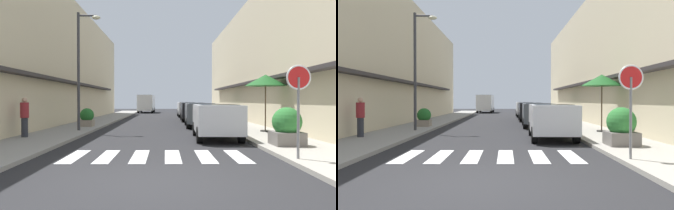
# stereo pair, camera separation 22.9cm
# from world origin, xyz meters

# --- Properties ---
(ground_plane) EXTENTS (80.85, 80.85, 0.00)m
(ground_plane) POSITION_xyz_m (0.00, 14.70, 0.00)
(ground_plane) COLOR #232326
(sidewalk_left) EXTENTS (2.64, 51.45, 0.12)m
(sidewalk_left) POSITION_xyz_m (-4.77, 14.70, 0.06)
(sidewalk_left) COLOR gray
(sidewalk_left) RESTS_ON ground_plane
(sidewalk_right) EXTENTS (2.64, 51.45, 0.12)m
(sidewalk_right) POSITION_xyz_m (4.77, 14.70, 0.06)
(sidewalk_right) COLOR #9E998E
(sidewalk_right) RESTS_ON ground_plane
(building_row_left) EXTENTS (5.50, 35.08, 8.68)m
(building_row_left) POSITION_xyz_m (-8.59, 15.54, 4.34)
(building_row_left) COLOR beige
(building_row_left) RESTS_ON ground_plane
(building_row_right) EXTENTS (5.50, 35.08, 8.72)m
(building_row_right) POSITION_xyz_m (8.59, 15.54, 4.36)
(building_row_right) COLOR beige
(building_row_right) RESTS_ON ground_plane
(crosswalk) EXTENTS (5.20, 2.20, 0.01)m
(crosswalk) POSITION_xyz_m (-0.00, 2.96, 0.01)
(crosswalk) COLOR silver
(crosswalk) RESTS_ON ground_plane
(parked_car_near) EXTENTS (1.92, 4.02, 1.47)m
(parked_car_near) POSITION_xyz_m (2.40, 7.04, 0.92)
(parked_car_near) COLOR silver
(parked_car_near) RESTS_ON ground_plane
(parked_car_mid) EXTENTS (1.91, 4.05, 1.47)m
(parked_car_mid) POSITION_xyz_m (2.40, 13.06, 0.92)
(parked_car_mid) COLOR #4C5156
(parked_car_mid) RESTS_ON ground_plane
(parked_car_far) EXTENTS (1.86, 4.21, 1.47)m
(parked_car_far) POSITION_xyz_m (2.40, 18.59, 0.92)
(parked_car_far) COLOR black
(parked_car_far) RESTS_ON ground_plane
(parked_car_distant) EXTENTS (1.81, 4.11, 1.47)m
(parked_car_distant) POSITION_xyz_m (2.40, 25.00, 0.92)
(parked_car_distant) COLOR silver
(parked_car_distant) RESTS_ON ground_plane
(delivery_van) EXTENTS (2.14, 5.46, 2.37)m
(delivery_van) POSITION_xyz_m (-2.25, 36.03, 1.41)
(delivery_van) COLOR silver
(delivery_van) RESTS_ON ground_plane
(round_street_sign) EXTENTS (0.65, 0.07, 2.44)m
(round_street_sign) POSITION_xyz_m (3.71, 1.95, 1.98)
(round_street_sign) COLOR slate
(round_street_sign) RESTS_ON sidewalk_right
(street_lamp) EXTENTS (1.19, 0.28, 5.95)m
(street_lamp) POSITION_xyz_m (-3.95, 9.80, 3.71)
(street_lamp) COLOR #38383D
(street_lamp) RESTS_ON sidewalk_left
(cafe_umbrella) EXTENTS (2.01, 2.01, 2.77)m
(cafe_umbrella) POSITION_xyz_m (5.14, 9.10, 2.60)
(cafe_umbrella) COLOR #262626
(cafe_umbrella) RESTS_ON sidewalk_right
(planter_corner) EXTENTS (0.98, 0.98, 1.29)m
(planter_corner) POSITION_xyz_m (4.39, 4.46, 0.74)
(planter_corner) COLOR slate
(planter_corner) RESTS_ON sidewalk_right
(planter_midblock) EXTENTS (0.81, 0.81, 1.06)m
(planter_midblock) POSITION_xyz_m (-4.32, 12.27, 0.64)
(planter_midblock) COLOR gray
(planter_midblock) RESTS_ON sidewalk_left
(planter_far) EXTENTS (0.87, 0.87, 1.16)m
(planter_far) POSITION_xyz_m (5.08, 19.47, 0.68)
(planter_far) COLOR slate
(planter_far) RESTS_ON sidewalk_right
(pedestrian_walking_near) EXTENTS (0.34, 0.34, 1.65)m
(pedestrian_walking_near) POSITION_xyz_m (-5.56, 6.89, 0.98)
(pedestrian_walking_near) COLOR #282B33
(pedestrian_walking_near) RESTS_ON sidewalk_left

